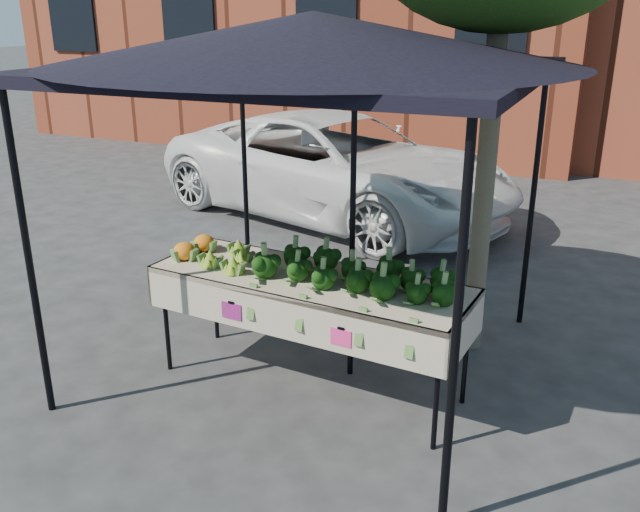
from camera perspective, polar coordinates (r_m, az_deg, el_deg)
The scene contains 8 objects.
ground at distance 5.17m, azimuth 0.85°, elevation -12.01°, with size 90.00×90.00×0.00m, color #2A2A2C.
table at distance 5.14m, azimuth -0.91°, elevation -6.47°, with size 2.45×0.98×0.90m.
canopy at distance 5.19m, azimuth -0.52°, elevation 4.66°, with size 3.16×3.16×2.74m, color black, non-canonical shape.
broccoli_heap at distance 4.81m, azimuth 3.08°, elevation -1.12°, with size 1.51×0.54×0.22m, color black.
romanesco_cluster at distance 5.25m, azimuth -7.38°, elevation 0.29°, with size 0.40×0.54×0.17m, color #89B638.
cauliflower_pair at distance 5.47m, azimuth -10.54°, elevation 0.83°, with size 0.20×0.40×0.15m, color orange.
vehicle at distance 9.22m, azimuth 1.51°, elevation 18.82°, with size 2.36×1.42×5.11m, color white.
street_tree at distance 5.45m, azimuth 14.44°, elevation 14.34°, with size 2.29×2.29×4.52m, color #1E4C14, non-canonical shape.
Camera 1 is at (1.71, -4.04, 2.74)m, focal length 37.99 mm.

